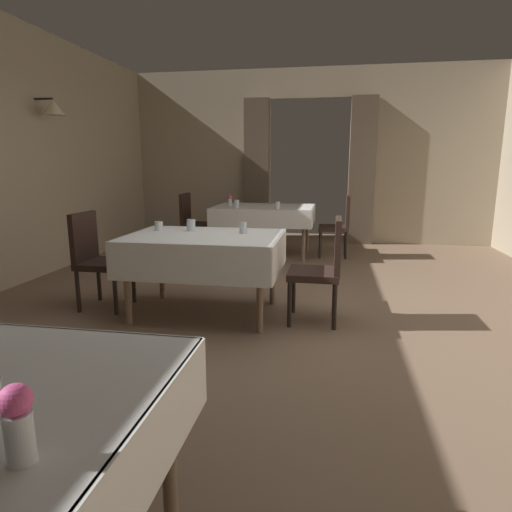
{
  "coord_description": "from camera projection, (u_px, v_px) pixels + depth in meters",
  "views": [
    {
      "loc": [
        0.44,
        -3.76,
        1.38
      ],
      "look_at": [
        -0.25,
        0.18,
        0.53
      ],
      "focal_mm": 30.51,
      "sensor_mm": 36.0,
      "label": 1
    }
  ],
  "objects": [
    {
      "name": "flower_vase_far",
      "position": [
        230.0,
        200.0,
        6.73
      ],
      "size": [
        0.07,
        0.07,
        0.17
      ],
      "color": "silver",
      "rests_on": "dining_table_far"
    },
    {
      "name": "flower_vase_near",
      "position": [
        18.0,
        421.0,
        0.92
      ],
      "size": [
        0.07,
        0.07,
        0.18
      ],
      "color": "silver",
      "rests_on": "dining_table_near"
    },
    {
      "name": "dining_table_far",
      "position": [
        264.0,
        212.0,
        6.7
      ],
      "size": [
        1.52,
        1.07,
        0.75
      ],
      "color": "#7A604C",
      "rests_on": "ground"
    },
    {
      "name": "wall_back",
      "position": [
        309.0,
        157.0,
        7.7
      ],
      "size": [
        6.4,
        0.27,
        3.0
      ],
      "color": "tan",
      "rests_on": "ground"
    },
    {
      "name": "glass_mid_a",
      "position": [
        191.0,
        225.0,
        4.18
      ],
      "size": [
        0.08,
        0.08,
        0.11
      ],
      "primitive_type": "cylinder",
      "color": "silver",
      "rests_on": "dining_table_mid"
    },
    {
      "name": "chair_far_left",
      "position": [
        193.0,
        220.0,
        6.91
      ],
      "size": [
        0.44,
        0.44,
        0.93
      ],
      "color": "black",
      "rests_on": "ground"
    },
    {
      "name": "glass_far_c",
      "position": [
        237.0,
        204.0,
        6.38
      ],
      "size": [
        0.07,
        0.07,
        0.12
      ],
      "primitive_type": "cylinder",
      "color": "silver",
      "rests_on": "dining_table_far"
    },
    {
      "name": "glass_far_b",
      "position": [
        278.0,
        205.0,
        6.28
      ],
      "size": [
        0.07,
        0.07,
        0.1
      ],
      "primitive_type": "cylinder",
      "color": "silver",
      "rests_on": "dining_table_far"
    },
    {
      "name": "chair_mid_left",
      "position": [
        97.0,
        256.0,
        4.2
      ],
      "size": [
        0.44,
        0.44,
        0.93
      ],
      "color": "black",
      "rests_on": "ground"
    },
    {
      "name": "chair_mid_right",
      "position": [
        323.0,
        265.0,
        3.8
      ],
      "size": [
        0.44,
        0.44,
        0.93
      ],
      "color": "black",
      "rests_on": "ground"
    },
    {
      "name": "glass_mid_c",
      "position": [
        243.0,
        228.0,
        4.02
      ],
      "size": [
        0.07,
        0.07,
        0.11
      ],
      "primitive_type": "cylinder",
      "color": "silver",
      "rests_on": "dining_table_mid"
    },
    {
      "name": "dining_table_mid",
      "position": [
        204.0,
        246.0,
        3.98
      ],
      "size": [
        1.4,
        1.01,
        0.75
      ],
      "color": "#7A604C",
      "rests_on": "ground"
    },
    {
      "name": "glass_mid_b",
      "position": [
        159.0,
        226.0,
        4.21
      ],
      "size": [
        0.08,
        0.08,
        0.09
      ],
      "primitive_type": "cylinder",
      "color": "silver",
      "rests_on": "dining_table_mid"
    },
    {
      "name": "ground",
      "position": [
        280.0,
        318.0,
        3.98
      ],
      "size": [
        10.08,
        10.08,
        0.0
      ],
      "primitive_type": "plane",
      "color": "#7A604C"
    },
    {
      "name": "chair_far_right",
      "position": [
        339.0,
        223.0,
        6.54
      ],
      "size": [
        0.44,
        0.44,
        0.93
      ],
      "color": "black",
      "rests_on": "ground"
    }
  ]
}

